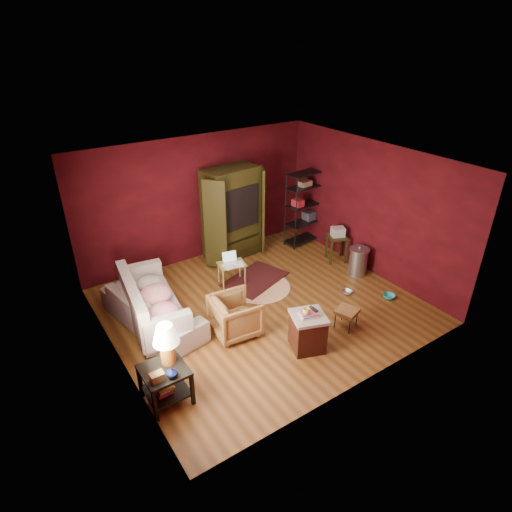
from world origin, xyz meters
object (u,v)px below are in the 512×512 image
(laptop_desk, at_px, (231,265))
(armchair, at_px, (236,314))
(tv_armoire, at_px, (232,212))
(wire_shelving, at_px, (304,205))
(hamper, at_px, (308,331))
(side_table, at_px, (165,357))
(sofa, at_px, (151,305))

(laptop_desk, bearing_deg, armchair, -106.76)
(laptop_desk, distance_m, tv_armoire, 1.41)
(armchair, xyz_separation_m, laptop_desk, (0.79, 1.46, 0.03))
(armchair, distance_m, wire_shelving, 3.92)
(hamper, bearing_deg, laptop_desk, 89.68)
(wire_shelving, bearing_deg, laptop_desk, -169.92)
(armchair, bearing_deg, tv_armoire, -23.85)
(side_table, distance_m, hamper, 2.39)
(side_table, relative_size, tv_armoire, 0.58)
(armchair, height_order, laptop_desk, armchair)
(sofa, bearing_deg, hamper, -147.13)
(armchair, distance_m, hamper, 1.27)
(sofa, distance_m, armchair, 1.51)
(armchair, height_order, tv_armoire, tv_armoire)
(armchair, height_order, side_table, side_table)
(sofa, bearing_deg, laptop_desk, -87.28)
(hamper, relative_size, wire_shelving, 0.42)
(tv_armoire, bearing_deg, hamper, -107.88)
(laptop_desk, relative_size, tv_armoire, 0.32)
(armchair, bearing_deg, side_table, 121.09)
(armchair, bearing_deg, sofa, 54.07)
(hamper, height_order, laptop_desk, hamper)
(tv_armoire, bearing_deg, wire_shelving, -18.68)
(tv_armoire, bearing_deg, side_table, -140.03)
(sofa, xyz_separation_m, armchair, (1.12, -1.02, -0.04))
(sofa, relative_size, hamper, 2.94)
(side_table, bearing_deg, sofa, 75.47)
(laptop_desk, height_order, wire_shelving, wire_shelving)
(tv_armoire, bearing_deg, armchair, -127.09)
(hamper, relative_size, tv_armoire, 0.36)
(armchair, xyz_separation_m, wire_shelving, (3.23, 2.13, 0.60))
(laptop_desk, height_order, tv_armoire, tv_armoire)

